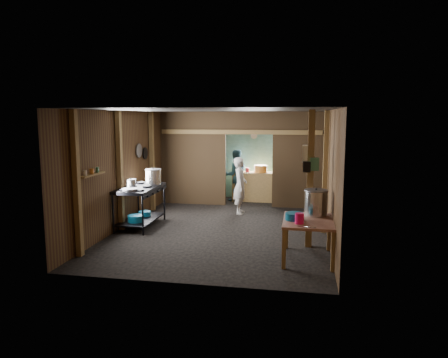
% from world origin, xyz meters
% --- Properties ---
extents(floor, '(4.50, 7.00, 0.00)m').
position_xyz_m(floor, '(0.00, 0.00, 0.00)').
color(floor, black).
rests_on(floor, ground).
extents(ceiling, '(4.50, 7.00, 0.00)m').
position_xyz_m(ceiling, '(0.00, 0.00, 2.60)').
color(ceiling, black).
rests_on(ceiling, ground).
extents(wall_back, '(4.50, 0.00, 2.60)m').
position_xyz_m(wall_back, '(0.00, 3.50, 1.30)').
color(wall_back, '#4F391B').
rests_on(wall_back, ground).
extents(wall_front, '(4.50, 0.00, 2.60)m').
position_xyz_m(wall_front, '(0.00, -3.50, 1.30)').
color(wall_front, '#4F391B').
rests_on(wall_front, ground).
extents(wall_left, '(0.00, 7.00, 2.60)m').
position_xyz_m(wall_left, '(-2.25, 0.00, 1.30)').
color(wall_left, '#4F391B').
rests_on(wall_left, ground).
extents(wall_right, '(0.00, 7.00, 2.60)m').
position_xyz_m(wall_right, '(2.25, 0.00, 1.30)').
color(wall_right, '#4F391B').
rests_on(wall_right, ground).
extents(partition_left, '(1.85, 0.10, 2.60)m').
position_xyz_m(partition_left, '(-1.32, 2.20, 1.30)').
color(partition_left, '#412E16').
rests_on(partition_left, floor).
extents(partition_right, '(1.35, 0.10, 2.60)m').
position_xyz_m(partition_right, '(1.57, 2.20, 1.30)').
color(partition_right, '#412E16').
rests_on(partition_right, floor).
extents(partition_header, '(1.30, 0.10, 0.60)m').
position_xyz_m(partition_header, '(0.25, 2.20, 2.30)').
color(partition_header, '#412E16').
rests_on(partition_header, wall_back).
extents(turquoise_panel, '(4.40, 0.06, 2.50)m').
position_xyz_m(turquoise_panel, '(0.00, 3.44, 1.25)').
color(turquoise_panel, '#86C7C8').
rests_on(turquoise_panel, wall_back).
extents(back_counter, '(1.20, 0.50, 0.85)m').
position_xyz_m(back_counter, '(0.30, 2.95, 0.42)').
color(back_counter, olive).
rests_on(back_counter, floor).
extents(wall_clock, '(0.20, 0.03, 0.20)m').
position_xyz_m(wall_clock, '(0.25, 3.40, 1.90)').
color(wall_clock, beige).
rests_on(wall_clock, wall_back).
extents(post_left_a, '(0.10, 0.12, 2.60)m').
position_xyz_m(post_left_a, '(-2.18, -2.60, 1.30)').
color(post_left_a, olive).
rests_on(post_left_a, floor).
extents(post_left_b, '(0.10, 0.12, 2.60)m').
position_xyz_m(post_left_b, '(-2.18, -0.80, 1.30)').
color(post_left_b, olive).
rests_on(post_left_b, floor).
extents(post_left_c, '(0.10, 0.12, 2.60)m').
position_xyz_m(post_left_c, '(-2.18, 1.20, 1.30)').
color(post_left_c, olive).
rests_on(post_left_c, floor).
extents(post_right, '(0.10, 0.12, 2.60)m').
position_xyz_m(post_right, '(2.18, -0.20, 1.30)').
color(post_right, olive).
rests_on(post_right, floor).
extents(post_free, '(0.12, 0.12, 2.60)m').
position_xyz_m(post_free, '(1.85, -1.30, 1.30)').
color(post_free, olive).
rests_on(post_free, floor).
extents(cross_beam, '(4.40, 0.12, 0.12)m').
position_xyz_m(cross_beam, '(0.00, 2.15, 2.05)').
color(cross_beam, olive).
rests_on(cross_beam, wall_left).
extents(pan_lid_big, '(0.03, 0.34, 0.34)m').
position_xyz_m(pan_lid_big, '(-2.21, 0.40, 1.65)').
color(pan_lid_big, slate).
rests_on(pan_lid_big, wall_left).
extents(pan_lid_small, '(0.03, 0.30, 0.30)m').
position_xyz_m(pan_lid_small, '(-2.21, 0.80, 1.55)').
color(pan_lid_small, black).
rests_on(pan_lid_small, wall_left).
extents(wall_shelf, '(0.14, 0.80, 0.03)m').
position_xyz_m(wall_shelf, '(-2.15, -2.10, 1.40)').
color(wall_shelf, olive).
rests_on(wall_shelf, wall_left).
extents(jar_white, '(0.07, 0.07, 0.10)m').
position_xyz_m(jar_white, '(-2.15, -2.35, 1.47)').
color(jar_white, beige).
rests_on(jar_white, wall_shelf).
extents(jar_yellow, '(0.08, 0.08, 0.10)m').
position_xyz_m(jar_yellow, '(-2.15, -2.10, 1.47)').
color(jar_yellow, orange).
rests_on(jar_yellow, wall_shelf).
extents(jar_green, '(0.06, 0.06, 0.10)m').
position_xyz_m(jar_green, '(-2.15, -1.88, 1.47)').
color(jar_green, '#3F825F').
rests_on(jar_green, wall_shelf).
extents(bag_white, '(0.22, 0.15, 0.32)m').
position_xyz_m(bag_white, '(1.80, -1.22, 1.78)').
color(bag_white, beige).
rests_on(bag_white, post_free).
extents(bag_green, '(0.16, 0.12, 0.24)m').
position_xyz_m(bag_green, '(1.92, -1.36, 1.60)').
color(bag_green, '#3F825F').
rests_on(bag_green, post_free).
extents(bag_black, '(0.14, 0.10, 0.20)m').
position_xyz_m(bag_black, '(1.78, -1.38, 1.55)').
color(bag_black, black).
rests_on(bag_black, post_free).
extents(gas_range, '(0.79, 1.54, 0.91)m').
position_xyz_m(gas_range, '(-1.88, -0.45, 0.45)').
color(gas_range, black).
rests_on(gas_range, floor).
extents(prep_table, '(0.87, 1.19, 0.71)m').
position_xyz_m(prep_table, '(1.83, -2.04, 0.35)').
color(prep_table, tan).
rests_on(prep_table, floor).
extents(stove_pot_large, '(0.48, 0.48, 0.37)m').
position_xyz_m(stove_pot_large, '(-1.71, -0.02, 1.08)').
color(stove_pot_large, '#BBBBBB').
rests_on(stove_pot_large, gas_range).
extents(stove_pot_med, '(0.23, 0.23, 0.20)m').
position_xyz_m(stove_pot_med, '(-2.05, -0.53, 0.99)').
color(stove_pot_med, '#BBBBBB').
rests_on(stove_pot_med, gas_range).
extents(frying_pan, '(0.35, 0.56, 0.07)m').
position_xyz_m(frying_pan, '(-1.88, -0.99, 0.94)').
color(frying_pan, slate).
rests_on(frying_pan, gas_range).
extents(blue_tub_front, '(0.35, 0.35, 0.14)m').
position_xyz_m(blue_tub_front, '(-1.88, -0.74, 0.25)').
color(blue_tub_front, '#0E5D81').
rests_on(blue_tub_front, gas_range).
extents(blue_tub_back, '(0.28, 0.28, 0.11)m').
position_xyz_m(blue_tub_back, '(-1.88, -0.19, 0.23)').
color(blue_tub_back, '#0E5D81').
rests_on(blue_tub_back, gas_range).
extents(stock_pot, '(0.56, 0.56, 0.49)m').
position_xyz_m(stock_pot, '(1.96, -1.69, 0.93)').
color(stock_pot, '#BBBBBB').
rests_on(stock_pot, prep_table).
extents(wash_basin, '(0.40, 0.40, 0.12)m').
position_xyz_m(wash_basin, '(1.59, -2.09, 0.77)').
color(wash_basin, '#0E5D81').
rests_on(wash_basin, prep_table).
extents(pink_bucket, '(0.17, 0.17, 0.18)m').
position_xyz_m(pink_bucket, '(1.68, -2.35, 0.79)').
color(pink_bucket, '#ED105E').
rests_on(pink_bucket, prep_table).
extents(knife, '(0.30, 0.09, 0.01)m').
position_xyz_m(knife, '(1.79, -2.56, 0.71)').
color(knife, '#BBBBBB').
rests_on(knife, prep_table).
extents(yellow_tub, '(0.38, 0.38, 0.21)m').
position_xyz_m(yellow_tub, '(0.50, 2.95, 0.96)').
color(yellow_tub, orange).
rests_on(yellow_tub, back_counter).
extents(red_cup, '(0.11, 0.11, 0.13)m').
position_xyz_m(red_cup, '(0.11, 2.95, 0.92)').
color(red_cup, red).
rests_on(red_cup, back_counter).
extents(cook, '(0.39, 0.56, 1.45)m').
position_xyz_m(cook, '(0.15, 1.24, 0.72)').
color(cook, silver).
rests_on(cook, floor).
extents(worker_back, '(0.90, 0.82, 1.50)m').
position_xyz_m(worker_back, '(-0.22, 2.88, 0.75)').
color(worker_back, '#285567').
rests_on(worker_back, floor).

